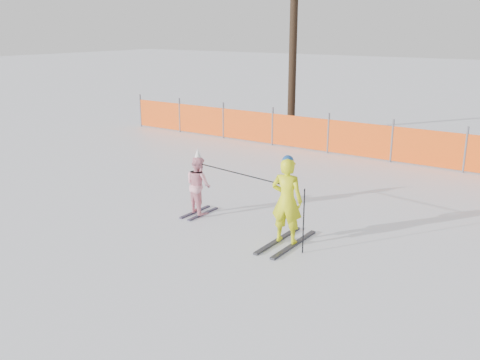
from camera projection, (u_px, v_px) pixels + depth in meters
The scene contains 6 objects.
ground at pixel (225, 238), 9.94m from camera, with size 120.00×120.00×0.00m, color white.
adult at pixel (287, 201), 9.45m from camera, with size 0.62×1.51×1.64m.
child at pixel (198, 184), 11.04m from camera, with size 0.70×0.94×1.39m.
ski_poles at pixel (261, 190), 9.77m from camera, with size 2.64×0.56×1.17m.
safety_fence at pixel (321, 134), 16.51m from camera, with size 15.69×0.06×1.25m.
tree_trunks at pixel (467, 60), 16.72m from camera, with size 9.93×2.70×5.91m.
Camera 1 is at (5.51, -7.43, 3.80)m, focal length 40.00 mm.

